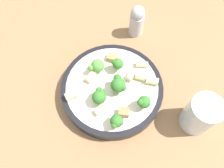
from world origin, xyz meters
TOP-DOWN VIEW (x-y plane):
  - ground_plane at (0.00, 0.00)m, footprint 2.00×2.00m
  - pasta_bowl at (0.00, 0.00)m, footprint 0.23×0.23m
  - broccoli_floret_0 at (0.02, 0.00)m, footprint 0.04×0.03m
  - broccoli_floret_1 at (-0.05, 0.01)m, footprint 0.03×0.03m
  - broccoli_floret_2 at (0.06, -0.06)m, footprint 0.03×0.03m
  - broccoli_floret_3 at (-0.02, 0.04)m, footprint 0.03×0.02m
  - broccoli_floret_4 at (-0.00, -0.04)m, footprint 0.03×0.03m
  - broccoli_floret_5 at (0.08, -0.00)m, footprint 0.03×0.03m
  - rigatoni_0 at (-0.05, -0.01)m, footprint 0.02×0.03m
  - rigatoni_1 at (0.02, -0.06)m, footprint 0.02×0.03m
  - rigatoni_2 at (0.04, 0.05)m, footprint 0.03×0.02m
  - rigatoni_3 at (0.02, 0.04)m, footprint 0.02×0.02m
  - rigatoni_4 at (0.02, 0.08)m, footprint 0.03×0.03m
  - rigatoni_5 at (0.07, 0.06)m, footprint 0.03×0.03m
  - rigatoni_6 at (-0.05, -0.07)m, footprint 0.03×0.03m
  - chicken_chunk_0 at (-0.04, 0.06)m, footprint 0.03×0.02m
  - chicken_chunk_1 at (0.06, -0.04)m, footprint 0.03×0.02m
  - drinking_glass at (0.18, 0.05)m, footprint 0.06×0.06m
  - pepper_shaker at (-0.05, 0.18)m, footprint 0.04×0.04m

SIDE VIEW (x-z plane):
  - ground_plane at x=0.00m, z-range 0.00..0.00m
  - pasta_bowl at x=0.00m, z-range 0.00..0.04m
  - drinking_glass at x=0.18m, z-range -0.01..0.08m
  - rigatoni_4 at x=0.02m, z-range 0.03..0.05m
  - chicken_chunk_0 at x=-0.04m, z-range 0.03..0.05m
  - rigatoni_1 at x=0.02m, z-range 0.03..0.05m
  - rigatoni_0 at x=-0.05m, z-range 0.03..0.05m
  - rigatoni_3 at x=0.02m, z-range 0.03..0.05m
  - rigatoni_6 at x=-0.05m, z-range 0.03..0.05m
  - rigatoni_5 at x=0.07m, z-range 0.03..0.05m
  - chicken_chunk_1 at x=0.06m, z-range 0.03..0.05m
  - rigatoni_2 at x=0.04m, z-range 0.03..0.05m
  - pepper_shaker at x=-0.05m, z-range 0.00..0.09m
  - broccoli_floret_1 at x=-0.05m, z-range 0.03..0.07m
  - broccoli_floret_2 at x=0.06m, z-range 0.04..0.07m
  - broccoli_floret_5 at x=0.08m, z-range 0.04..0.07m
  - broccoli_floret_4 at x=0.00m, z-range 0.04..0.07m
  - broccoli_floret_0 at x=0.02m, z-range 0.04..0.08m
  - broccoli_floret_3 at x=-0.02m, z-range 0.04..0.07m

